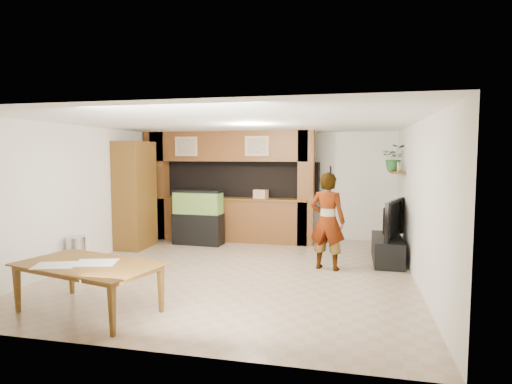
% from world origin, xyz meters
% --- Properties ---
extents(floor, '(6.50, 6.50, 0.00)m').
position_xyz_m(floor, '(0.00, 0.00, 0.00)').
color(floor, tan).
rests_on(floor, ground).
extents(ceiling, '(6.50, 6.50, 0.00)m').
position_xyz_m(ceiling, '(0.00, 0.00, 2.60)').
color(ceiling, white).
rests_on(ceiling, wall_back).
extents(wall_back, '(6.00, 0.00, 6.00)m').
position_xyz_m(wall_back, '(0.00, 3.25, 1.30)').
color(wall_back, silver).
rests_on(wall_back, floor).
extents(wall_left, '(0.00, 6.50, 6.50)m').
position_xyz_m(wall_left, '(-3.00, 0.00, 1.30)').
color(wall_left, silver).
rests_on(wall_left, floor).
extents(wall_right, '(0.00, 6.50, 6.50)m').
position_xyz_m(wall_right, '(3.00, 0.00, 1.30)').
color(wall_right, silver).
rests_on(wall_right, floor).
extents(partition, '(4.20, 0.99, 2.60)m').
position_xyz_m(partition, '(-0.95, 2.64, 1.31)').
color(partition, brown).
rests_on(partition, floor).
extents(wall_clock, '(0.05, 0.25, 0.25)m').
position_xyz_m(wall_clock, '(-2.97, 1.00, 1.90)').
color(wall_clock, black).
rests_on(wall_clock, wall_left).
extents(wall_shelf, '(0.25, 0.90, 0.04)m').
position_xyz_m(wall_shelf, '(2.85, 1.95, 1.70)').
color(wall_shelf, brown).
rests_on(wall_shelf, wall_right).
extents(pantry_cabinet, '(0.59, 0.96, 2.34)m').
position_xyz_m(pantry_cabinet, '(-2.70, 1.34, 1.17)').
color(pantry_cabinet, brown).
rests_on(pantry_cabinet, floor).
extents(trash_can, '(0.33, 0.33, 0.61)m').
position_xyz_m(trash_can, '(-2.79, -0.65, 0.30)').
color(trash_can, '#B2B2B7').
rests_on(trash_can, floor).
extents(aquarium, '(1.13, 0.43, 1.26)m').
position_xyz_m(aquarium, '(-1.46, 1.95, 0.61)').
color(aquarium, black).
rests_on(aquarium, floor).
extents(tv_stand, '(0.53, 1.44, 0.48)m').
position_xyz_m(tv_stand, '(2.65, 1.23, 0.24)').
color(tv_stand, black).
rests_on(tv_stand, floor).
extents(television, '(0.56, 1.26, 0.73)m').
position_xyz_m(television, '(2.65, 1.23, 0.85)').
color(television, black).
rests_on(television, tv_stand).
extents(photo_frame, '(0.05, 0.14, 0.19)m').
position_xyz_m(photo_frame, '(2.85, 1.64, 1.81)').
color(photo_frame, tan).
rests_on(photo_frame, wall_shelf).
extents(potted_plant, '(0.51, 0.45, 0.54)m').
position_xyz_m(potted_plant, '(2.82, 2.21, 1.99)').
color(potted_plant, '#245B2A').
rests_on(potted_plant, wall_shelf).
extents(person, '(0.72, 0.55, 1.75)m').
position_xyz_m(person, '(1.55, 0.44, 0.87)').
color(person, '#A08458').
rests_on(person, floor).
extents(microphone, '(0.03, 0.09, 0.15)m').
position_xyz_m(microphone, '(1.60, 0.28, 1.79)').
color(microphone, black).
rests_on(microphone, person).
extents(dining_table, '(2.05, 1.45, 0.65)m').
position_xyz_m(dining_table, '(-1.36, -2.43, 0.33)').
color(dining_table, brown).
rests_on(dining_table, floor).
extents(newspaper_a, '(0.61, 0.51, 0.01)m').
position_xyz_m(newspaper_a, '(-1.27, -2.35, 0.66)').
color(newspaper_a, silver).
rests_on(newspaper_a, dining_table).
extents(newspaper_b, '(0.59, 0.51, 0.01)m').
position_xyz_m(newspaper_b, '(-1.69, -2.59, 0.66)').
color(newspaper_b, silver).
rests_on(newspaper_b, dining_table).
extents(counter_box, '(0.34, 0.27, 0.20)m').
position_xyz_m(counter_box, '(-0.10, 2.45, 1.14)').
color(counter_box, tan).
rests_on(counter_box, partition).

